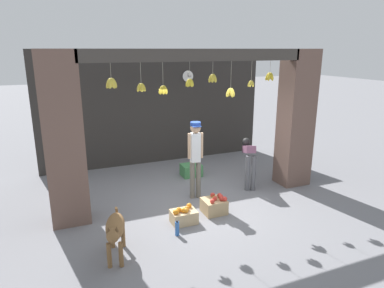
# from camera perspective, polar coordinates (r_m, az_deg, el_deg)

# --- Properties ---
(ground_plane) EXTENTS (60.00, 60.00, 0.00)m
(ground_plane) POSITION_cam_1_polar(r_m,az_deg,el_deg) (7.52, 1.40, -10.02)
(ground_plane) COLOR slate
(shop_back_wall) EXTENTS (6.54, 0.12, 3.25)m
(shop_back_wall) POSITION_cam_1_polar(r_m,az_deg,el_deg) (9.96, -6.06, 6.10)
(shop_back_wall) COLOR #2D2B28
(shop_back_wall) RESTS_ON ground_plane
(shop_pillar_left) EXTENTS (0.70, 0.60, 3.25)m
(shop_pillar_left) POSITION_cam_1_polar(r_m,az_deg,el_deg) (6.71, -20.59, 0.57)
(shop_pillar_left) COLOR brown
(shop_pillar_left) RESTS_ON ground_plane
(shop_pillar_right) EXTENTS (0.70, 0.60, 3.25)m
(shop_pillar_right) POSITION_cam_1_polar(r_m,az_deg,el_deg) (8.59, 16.91, 4.00)
(shop_pillar_right) COLOR brown
(shop_pillar_right) RESTS_ON ground_plane
(storefront_awning) EXTENTS (4.64, 0.32, 0.98)m
(storefront_awning) POSITION_cam_1_polar(r_m,az_deg,el_deg) (6.90, 1.05, 14.09)
(storefront_awning) COLOR #3D3833
(dog) EXTENTS (0.47, 1.06, 0.76)m
(dog) POSITION_cam_1_polar(r_m,az_deg,el_deg) (5.66, -12.70, -13.63)
(dog) COLOR brown
(dog) RESTS_ON ground_plane
(shopkeeper) EXTENTS (0.34, 0.30, 1.75)m
(shopkeeper) POSITION_cam_1_polar(r_m,az_deg,el_deg) (7.48, 0.58, -1.57)
(shopkeeper) COLOR #6B665B
(shopkeeper) RESTS_ON ground_plane
(worker_stooping) EXTENTS (0.46, 0.82, 1.11)m
(worker_stooping) POSITION_cam_1_polar(r_m,az_deg,el_deg) (8.32, 9.49, -2.21)
(worker_stooping) COLOR #56565B
(worker_stooping) RESTS_ON ground_plane
(fruit_crate_oranges) EXTENTS (0.48, 0.36, 0.34)m
(fruit_crate_oranges) POSITION_cam_1_polar(r_m,az_deg,el_deg) (6.73, -1.40, -11.85)
(fruit_crate_oranges) COLOR tan
(fruit_crate_oranges) RESTS_ON ground_plane
(fruit_crate_apples) EXTENTS (0.45, 0.43, 0.38)m
(fruit_crate_apples) POSITION_cam_1_polar(r_m,az_deg,el_deg) (7.12, 3.75, -10.11)
(fruit_crate_apples) COLOR tan
(fruit_crate_apples) RESTS_ON ground_plane
(produce_box_green) EXTENTS (0.51, 0.41, 0.32)m
(produce_box_green) POSITION_cam_1_polar(r_m,az_deg,el_deg) (9.07, -0.13, -4.37)
(produce_box_green) COLOR #42844C
(produce_box_green) RESTS_ON ground_plane
(water_bottle) EXTENTS (0.08, 0.08, 0.29)m
(water_bottle) POSITION_cam_1_polar(r_m,az_deg,el_deg) (6.34, -2.49, -13.88)
(water_bottle) COLOR #2D60AD
(water_bottle) RESTS_ON ground_plane
(wall_clock) EXTENTS (0.34, 0.03, 0.34)m
(wall_clock) POSITION_cam_1_polar(r_m,az_deg,el_deg) (10.10, -0.70, 11.24)
(wall_clock) COLOR black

